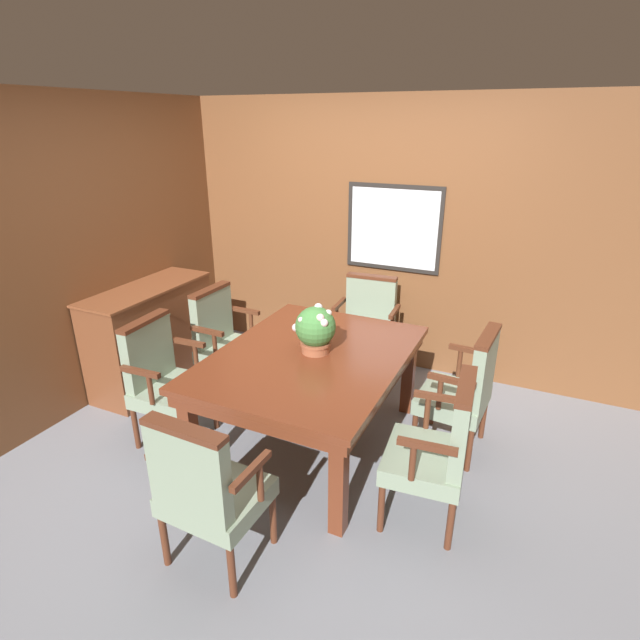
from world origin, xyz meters
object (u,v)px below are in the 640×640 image
(chair_right_far, at_px, (465,388))
(chair_left_far, at_px, (224,338))
(chair_right_near, at_px, (438,447))
(chair_head_far, at_px, (367,324))
(chair_head_near, at_px, (206,487))
(chair_left_near, at_px, (163,376))
(dining_table, at_px, (311,366))
(sideboard_cabinet, at_px, (152,335))
(potted_plant, at_px, (315,329))

(chair_right_far, relative_size, chair_left_far, 1.00)
(chair_right_far, bearing_deg, chair_right_near, 2.68)
(chair_head_far, xyz_separation_m, chair_head_near, (0.01, -2.39, 0.00))
(chair_left_near, height_order, chair_left_far, same)
(chair_left_far, bearing_deg, chair_head_near, -145.96)
(dining_table, distance_m, chair_head_near, 1.22)
(chair_head_near, bearing_deg, chair_right_far, -120.66)
(chair_right_far, bearing_deg, chair_left_near, -65.47)
(chair_left_near, relative_size, chair_head_near, 1.00)
(chair_right_far, xyz_separation_m, sideboard_cabinet, (-2.71, -0.13, -0.06))
(dining_table, height_order, chair_head_far, chair_head_far)
(dining_table, xyz_separation_m, sideboard_cabinet, (-1.71, 0.25, -0.18))
(chair_left_near, distance_m, chair_right_far, 2.15)
(chair_right_near, height_order, potted_plant, potted_plant)
(sideboard_cabinet, bearing_deg, chair_head_near, -40.64)
(chair_left_far, bearing_deg, chair_head_far, -49.26)
(dining_table, relative_size, chair_right_near, 1.76)
(chair_right_far, bearing_deg, chair_head_near, -28.56)
(chair_left_near, relative_size, potted_plant, 2.70)
(sideboard_cabinet, bearing_deg, chair_head_far, 28.76)
(chair_left_far, distance_m, chair_head_near, 1.87)
(chair_left_near, xyz_separation_m, chair_right_near, (2.00, 0.01, 0.00))
(dining_table, relative_size, sideboard_cabinet, 1.36)
(chair_right_near, xyz_separation_m, potted_plant, (-0.98, 0.42, 0.39))
(chair_right_far, distance_m, chair_left_far, 2.01)
(potted_plant, height_order, sideboard_cabinet, potted_plant)
(chair_right_near, bearing_deg, sideboard_cabinet, -108.26)
(chair_right_near, height_order, chair_head_near, same)
(chair_left_far, bearing_deg, chair_right_far, -88.18)
(chair_head_far, height_order, chair_right_near, same)
(chair_head_far, height_order, chair_head_near, same)
(chair_head_near, height_order, sideboard_cabinet, chair_head_near)
(chair_left_near, height_order, chair_head_near, same)
(dining_table, xyz_separation_m, chair_head_far, (-0.01, 1.18, -0.13))
(chair_head_near, relative_size, sideboard_cabinet, 0.77)
(chair_right_far, distance_m, chair_right_near, 0.75)
(potted_plant, bearing_deg, chair_right_near, -23.14)
(dining_table, distance_m, chair_right_far, 1.08)
(chair_head_far, height_order, sideboard_cabinet, chair_head_far)
(chair_head_far, height_order, chair_right_far, same)
(chair_head_far, distance_m, chair_left_far, 1.29)
(dining_table, relative_size, chair_right_far, 1.76)
(chair_left_near, bearing_deg, chair_left_far, -2.82)
(chair_right_far, relative_size, chair_right_near, 1.00)
(potted_plant, bearing_deg, chair_left_near, -157.23)
(chair_head_far, bearing_deg, chair_head_near, -93.64)
(chair_head_far, bearing_deg, chair_left_near, -126.36)
(chair_right_near, bearing_deg, potted_plant, -118.39)
(chair_head_near, relative_size, potted_plant, 2.70)
(chair_head_far, bearing_deg, chair_left_far, -144.71)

